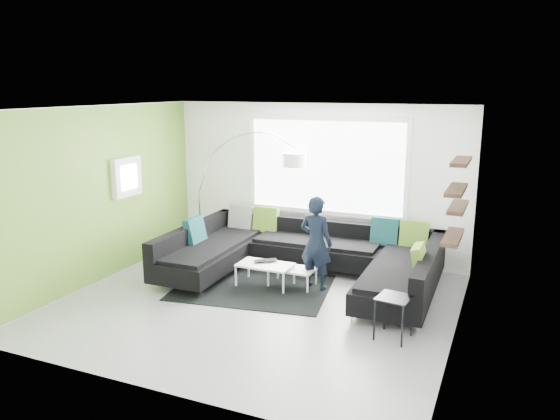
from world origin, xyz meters
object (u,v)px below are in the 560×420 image
Objects in this scene: arc_lamp at (199,191)px; person at (316,243)px; side_table at (393,318)px; laptop at (266,262)px; sectional_sofa at (301,259)px; coffee_table at (279,275)px.

arc_lamp is 1.55× the size of person.
side_table is 1.24× the size of laptop.
sectional_sofa is at bearing -6.81° from laptop.
sectional_sofa is 0.47m from person.
coffee_table is 2.49× the size of laptop.
person reaches higher than laptop.
person is 0.87m from laptop.
laptop is (-0.47, -0.29, -0.02)m from sectional_sofa.
laptop is at bearing -41.93° from arc_lamp.
side_table is (4.24, -2.37, -0.87)m from arc_lamp.
sectional_sofa reaches higher than side_table.
sectional_sofa is 2.26m from side_table.
coffee_table is 0.28m from laptop.
sectional_sofa reaches higher than coffee_table.
laptop is (-0.20, -0.01, 0.19)m from coffee_table.
arc_lamp is (-2.20, 1.26, 0.96)m from coffee_table.
laptop is at bearing -176.89° from coffee_table.
laptop is at bearing -149.40° from sectional_sofa.
side_table is 0.37× the size of person.
sectional_sofa is at bearing -15.25° from person.
side_table is 2.50m from laptop.
sectional_sofa is 9.54× the size of laptop.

